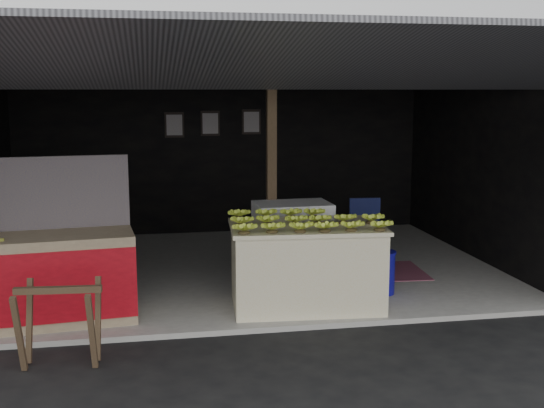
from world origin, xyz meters
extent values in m
plane|color=black|center=(0.00, 0.00, 0.00)|extent=(80.00, 80.00, 0.00)
cube|color=gray|center=(0.00, 2.50, 0.03)|extent=(7.00, 5.00, 0.06)
cube|color=black|center=(0.00, 5.00, 1.51)|extent=(7.00, 0.15, 2.90)
cube|color=black|center=(3.50, 2.50, 1.51)|extent=(0.15, 5.00, 2.90)
cube|color=#232326|center=(0.00, 2.50, 2.96)|extent=(7.20, 5.20, 0.12)
cube|color=#232326|center=(0.00, -0.95, 2.73)|extent=(7.40, 2.47, 0.48)
cube|color=brown|center=(0.30, 1.90, 1.49)|extent=(0.12, 0.12, 2.85)
cube|color=beige|center=(0.47, 0.63, 0.51)|extent=(1.71, 1.10, 0.90)
cube|color=beige|center=(0.47, 0.63, 0.98)|extent=(1.77, 1.16, 0.04)
cube|color=white|center=(0.51, 1.57, 0.58)|extent=(0.96, 0.66, 1.04)
cube|color=navy|center=(0.51, 1.25, 0.63)|extent=(0.73, 0.04, 0.31)
cube|color=#B21414|center=(0.51, 1.25, 0.27)|extent=(0.47, 0.03, 0.10)
cube|color=#998466|center=(-2.27, 0.60, 0.53)|extent=(1.74, 0.90, 0.94)
cube|color=#B10B17|center=(-2.27, 0.22, 0.53)|extent=(1.67, 0.19, 0.73)
cube|color=white|center=(-2.27, 0.21, 0.53)|extent=(0.57, 0.07, 0.19)
cube|color=#1A2350|center=(-2.27, 0.91, 1.39)|extent=(1.67, 0.22, 0.79)
cube|color=brown|center=(-2.40, -0.68, 0.39)|extent=(0.07, 0.29, 0.75)
cube|color=brown|center=(-1.78, -0.73, 0.39)|extent=(0.07, 0.29, 0.75)
cube|color=brown|center=(-2.37, -0.31, 0.39)|extent=(0.07, 0.29, 0.75)
cube|color=brown|center=(-1.76, -0.36, 0.39)|extent=(0.07, 0.29, 0.75)
cube|color=brown|center=(-2.08, -0.52, 0.72)|extent=(0.77, 0.12, 0.06)
cylinder|color=#100C86|center=(1.47, 0.95, 0.30)|extent=(0.33, 0.33, 0.49)
cylinder|color=#0A103B|center=(1.52, 2.06, 0.29)|extent=(0.03, 0.03, 0.46)
cylinder|color=#0A103B|center=(1.88, 2.03, 0.29)|extent=(0.03, 0.03, 0.46)
cylinder|color=#0A103B|center=(1.55, 2.42, 0.29)|extent=(0.03, 0.03, 0.46)
cylinder|color=#0A103B|center=(1.91, 2.38, 0.29)|extent=(0.03, 0.03, 0.46)
cube|color=#0A103B|center=(1.71, 2.22, 0.52)|extent=(0.47, 0.47, 0.04)
cube|color=#0A103B|center=(1.73, 2.42, 0.75)|extent=(0.44, 0.08, 0.47)
cube|color=maroon|center=(1.62, 1.89, 0.07)|extent=(1.56, 1.10, 0.01)
cube|color=black|center=(-0.80, 4.90, 1.91)|extent=(0.32, 0.03, 0.42)
cube|color=#4C4C59|center=(-0.80, 4.88, 1.91)|extent=(0.26, 0.02, 0.34)
cube|color=black|center=(-0.20, 4.90, 1.93)|extent=(0.32, 0.03, 0.42)
cube|color=#4C4C59|center=(-0.20, 4.88, 1.93)|extent=(0.26, 0.02, 0.34)
cube|color=black|center=(0.50, 4.90, 1.95)|extent=(0.32, 0.03, 0.42)
cube|color=#4C4C59|center=(0.50, 4.88, 1.95)|extent=(0.26, 0.02, 0.34)
camera|label=1|loc=(-1.26, -6.63, 2.48)|focal=45.00mm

